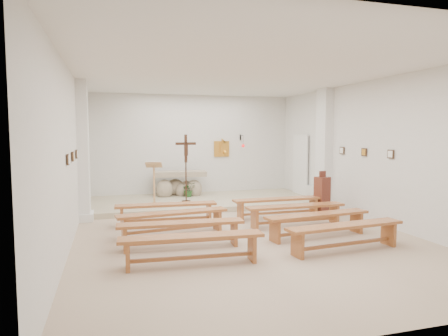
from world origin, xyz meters
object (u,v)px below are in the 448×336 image
object	(u,v)px
bench_right_second	(296,210)
bench_right_fourth	(345,231)
altar	(179,185)
bench_left_front	(166,209)
donation_pedestal	(322,196)
bench_right_third	(318,219)
bench_right_front	(278,203)
lectern	(154,183)
bench_left_second	(173,217)
crucifix_stand	(186,163)
bench_left_third	(181,228)
bench_left_fourth	(192,243)

from	to	relation	value
bench_right_second	bench_right_fourth	distance (m)	2.07
altar	bench_left_front	distance (m)	3.56
altar	donation_pedestal	world-z (taller)	donation_pedestal
bench_right_second	bench_right_third	xyz separation A→B (m)	(0.00, -1.03, 0.00)
bench_right_front	bench_right_third	distance (m)	2.07
lectern	bench_left_second	bearing A→B (deg)	-77.16
crucifix_stand	bench_right_front	xyz separation A→B (m)	(2.03, -2.15, -0.93)
altar	bench_right_third	world-z (taller)	altar
bench_left_front	bench_right_fourth	bearing A→B (deg)	-44.22
bench_left_front	bench_right_fourth	size ratio (longest dim) A/B	1.00
bench_left_front	bench_left_second	world-z (taller)	same
donation_pedestal	bench_left_third	xyz separation A→B (m)	(-4.18, -2.04, -0.14)
bench_right_third	bench_right_fourth	size ratio (longest dim) A/B	1.00
bench_right_third	bench_left_fourth	world-z (taller)	same
donation_pedestal	bench_left_second	bearing A→B (deg)	179.37
bench_left_front	bench_right_second	bearing A→B (deg)	-16.96
donation_pedestal	bench_right_third	world-z (taller)	donation_pedestal
bench_left_second	donation_pedestal	bearing A→B (deg)	5.93
bench_left_third	bench_right_front	bearing A→B (deg)	38.76
bench_left_second	bench_left_third	distance (m)	1.03
crucifix_stand	bench_left_third	distance (m)	4.42
lectern	bench_right_fourth	bearing A→B (deg)	-47.86
bench_right_third	bench_right_fourth	world-z (taller)	same
lectern	bench_left_front	xyz separation A→B (m)	(0.09, -1.89, -0.40)
bench_left_third	bench_right_third	distance (m)	2.91
altar	bench_left_fourth	bearing A→B (deg)	-93.27
bench_left_front	bench_right_second	xyz separation A→B (m)	(2.91, -1.03, 0.00)
altar	bench_left_second	distance (m)	4.57
bench_left_front	bench_right_third	bearing A→B (deg)	-32.80
bench_left_front	bench_right_second	size ratio (longest dim) A/B	1.00
crucifix_stand	bench_left_fourth	bearing A→B (deg)	-100.71
altar	bench_right_second	distance (m)	4.91
bench_right_second	bench_right_fourth	size ratio (longest dim) A/B	0.99
bench_right_front	bench_left_third	bearing A→B (deg)	-145.70
bench_left_front	bench_left_third	bearing A→B (deg)	-87.41
crucifix_stand	bench_left_second	world-z (taller)	crucifix_stand
lectern	bench_left_fourth	bearing A→B (deg)	-77.85
crucifix_stand	bench_left_third	size ratio (longest dim) A/B	0.83
bench_right_front	bench_left_fourth	distance (m)	4.26
bench_right_front	bench_right_fourth	size ratio (longest dim) A/B	0.99
bench_left_front	bench_right_front	distance (m)	2.91
crucifix_stand	bench_right_second	distance (m)	3.89
donation_pedestal	bench_left_fourth	world-z (taller)	donation_pedestal
donation_pedestal	bench_left_third	world-z (taller)	donation_pedestal
bench_left_third	donation_pedestal	bearing A→B (deg)	29.42
altar	bench_right_third	bearing A→B (deg)	-65.37
lectern	bench_right_second	distance (m)	4.21
lectern	bench_right_second	size ratio (longest dim) A/B	0.53
lectern	bench_left_second	xyz separation A→B (m)	(0.09, -2.93, -0.40)
bench_right_front	bench_left_front	bearing A→B (deg)	178.92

